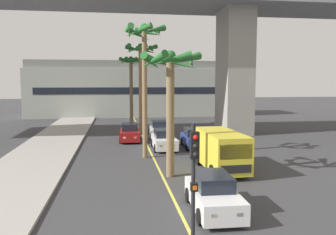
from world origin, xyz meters
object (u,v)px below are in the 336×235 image
object	(u,v)px
car_queue_second	(194,139)
palm_tree_farthest_median	(131,72)
palm_tree_near_median	(141,66)
traffic_light_median_near	(194,176)
palm_tree_far_median	(145,51)
palm_tree_mid_median	(170,78)
car_queue_third	(164,140)
car_queue_fourth	(159,129)
delivery_van	(221,150)
car_queue_front	(213,194)
car_queue_fifth	(130,133)

from	to	relation	value
car_queue_second	palm_tree_farthest_median	distance (m)	15.43
palm_tree_farthest_median	palm_tree_near_median	bearing A→B (deg)	-82.89
traffic_light_median_near	palm_tree_far_median	bearing A→B (deg)	90.61
palm_tree_mid_median	palm_tree_far_median	size ratio (longest dim) A/B	0.76
traffic_light_median_near	palm_tree_farthest_median	distance (m)	31.97
car_queue_third	palm_tree_farthest_median	size ratio (longest dim) A/B	0.50
car_queue_fourth	delivery_van	size ratio (longest dim) A/B	0.78
delivery_van	palm_tree_mid_median	size ratio (longest dim) A/B	0.75
car_queue_fourth	palm_tree_far_median	xyz separation A→B (m)	(-2.10, -9.06, 6.73)
car_queue_second	palm_tree_mid_median	xyz separation A→B (m)	(-3.31, -8.48, 4.84)
traffic_light_median_near	palm_tree_near_median	distance (m)	26.01
car_queue_fourth	car_queue_third	bearing A→B (deg)	-93.36
palm_tree_near_median	delivery_van	bearing A→B (deg)	-76.32
car_queue_third	delivery_van	distance (m)	7.68
car_queue_second	car_queue_fourth	distance (m)	6.19
car_queue_front	car_queue_fourth	bearing A→B (deg)	89.49
car_queue_second	traffic_light_median_near	world-z (taller)	traffic_light_median_near
car_queue_third	delivery_van	xyz separation A→B (m)	(2.47, -7.25, 0.57)
car_queue_front	car_queue_fourth	xyz separation A→B (m)	(0.18, 19.81, 0.00)
car_queue_fourth	palm_tree_farthest_median	world-z (taller)	palm_tree_farthest_median
car_queue_front	palm_tree_near_median	size ratio (longest dim) A/B	0.46
car_queue_front	palm_tree_near_median	bearing A→B (deg)	93.70
car_queue_second	palm_tree_farthest_median	bearing A→B (deg)	108.38
car_queue_fifth	palm_tree_near_median	xyz separation A→B (m)	(1.33, 3.60, 6.16)
car_queue_third	palm_tree_farthest_median	bearing A→B (deg)	98.04
traffic_light_median_near	palm_tree_near_median	size ratio (longest dim) A/B	0.46
car_queue_fourth	palm_tree_farthest_median	distance (m)	9.97
traffic_light_median_near	car_queue_fifth	bearing A→B (deg)	92.49
traffic_light_median_near	palm_tree_mid_median	bearing A→B (deg)	85.19
palm_tree_far_median	palm_tree_farthest_median	world-z (taller)	palm_tree_far_median
car_queue_third	car_queue_fourth	distance (m)	6.14
car_queue_second	delivery_van	distance (m)	7.61
car_queue_fourth	palm_tree_near_median	distance (m)	6.58
car_queue_fifth	car_queue_front	bearing A→B (deg)	-81.35
car_queue_front	palm_tree_near_median	xyz separation A→B (m)	(-1.39, 21.52, 6.16)
car_queue_front	palm_tree_far_median	xyz separation A→B (m)	(-1.92, 10.75, 6.73)
traffic_light_median_near	car_queue_front	bearing A→B (deg)	67.00
car_queue_fifth	delivery_van	world-z (taller)	delivery_van
car_queue_fifth	traffic_light_median_near	xyz separation A→B (m)	(0.96, -22.07, 1.99)
palm_tree_near_median	palm_tree_far_median	size ratio (longest dim) A/B	0.98
delivery_van	palm_tree_near_median	bearing A→B (deg)	103.68
palm_tree_mid_median	palm_tree_farthest_median	size ratio (longest dim) A/B	0.86
car_queue_second	car_queue_third	bearing A→B (deg)	-172.37
palm_tree_near_median	palm_tree_mid_median	bearing A→B (deg)	-88.41
car_queue_second	palm_tree_farthest_median	xyz separation A→B (m)	(-4.51, 13.57, 5.79)
car_queue_front	delivery_van	world-z (taller)	delivery_van
traffic_light_median_near	car_queue_fourth	bearing A→B (deg)	85.37
car_queue_second	car_queue_third	size ratio (longest dim) A/B	1.01
palm_tree_near_median	palm_tree_mid_median	distance (m)	16.04
car_queue_fourth	car_queue_front	bearing A→B (deg)	-90.51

